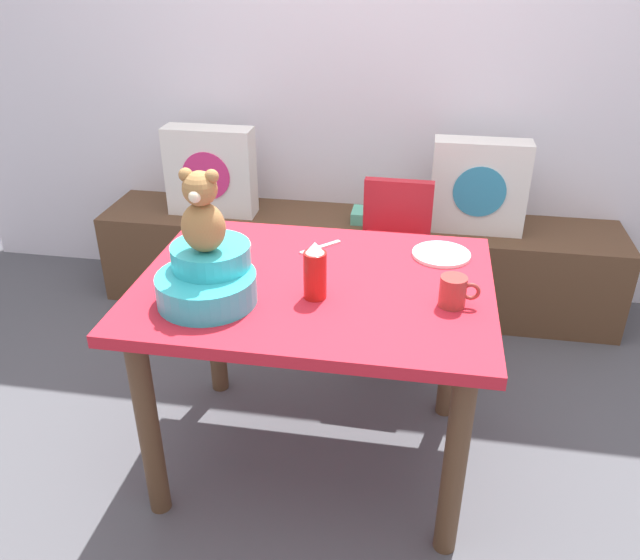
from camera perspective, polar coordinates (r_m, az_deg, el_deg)
ground_plane at (r=2.48m, az=-0.40°, el=-15.31°), size 8.00×8.00×0.00m
back_wall at (r=3.25m, az=4.29°, el=21.01°), size 4.40×0.10×2.60m
window_bench at (r=3.30m, az=3.14°, el=1.68°), size 2.60×0.44×0.46m
pillow_floral_left at (r=3.27m, az=-9.75°, el=9.55°), size 0.44×0.15×0.44m
pillow_floral_right at (r=3.10m, az=14.01°, el=8.10°), size 0.44×0.15×0.44m
book_stack at (r=3.19m, az=4.68°, el=5.73°), size 0.20×0.14×0.06m
dining_table at (r=2.10m, az=-0.46°, el=-2.91°), size 1.13×0.85×0.74m
highchair at (r=2.77m, az=6.60°, el=2.73°), size 0.34×0.45×0.79m
infant_seat_teal at (r=1.94m, az=-9.97°, el=0.24°), size 0.30×0.33×0.16m
teddy_bear at (r=1.85m, az=-10.50°, el=5.87°), size 0.13×0.12×0.25m
ketchup_bottle at (r=1.91m, az=-0.45°, el=0.75°), size 0.07×0.07×0.18m
coffee_mug at (r=1.92m, az=11.88°, el=-1.01°), size 0.12×0.08×0.09m
dinner_plate_near at (r=2.28m, az=-8.70°, el=2.93°), size 0.20×0.20×0.01m
dinner_plate_far at (r=2.24m, az=10.79°, el=2.27°), size 0.20×0.20×0.01m
table_fork at (r=2.26m, az=0.04°, el=2.96°), size 0.13×0.13×0.01m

